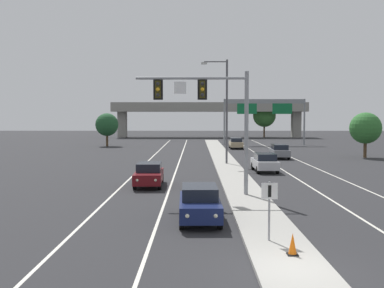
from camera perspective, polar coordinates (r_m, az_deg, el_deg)
The scene contains 20 objects.
ground_plane at distance 14.63m, azimuth 12.75°, elevation -15.57°, with size 260.00×260.00×0.00m, color #28282B.
median_island at distance 31.98m, azimuth 5.85°, elevation -4.89°, with size 2.40×110.00×0.15m, color #9E9B93.
lane_stripe_oncoming_center at distance 38.83m, azimuth -2.07°, elevation -3.48°, with size 0.14×100.00×0.01m, color silver.
lane_stripe_receding_center at distance 39.55m, azimuth 11.70°, elevation -3.42°, with size 0.14×100.00×0.01m, color silver.
edge_stripe_left at distance 39.11m, azimuth -6.91°, elevation -3.45°, with size 0.14×100.00×0.01m, color silver.
edge_stripe_right at distance 40.32m, azimuth 16.31°, elevation -3.36°, with size 0.14×100.00×0.01m, color silver.
overhead_signal_mast at distance 26.49m, azimuth 2.42°, elevation 4.71°, with size 6.57×0.44×7.20m.
median_sign_post at distance 17.11m, azimuth 9.71°, elevation -7.22°, with size 0.60×0.10×2.20m.
street_lamp_median at distance 43.95m, azimuth 4.11°, elevation 4.90°, with size 2.58×0.28×10.00m.
car_oncoming_navy at distance 20.75m, azimuth 0.96°, elevation -7.41°, with size 1.91×4.50×1.58m.
car_oncoming_darkred at distance 30.92m, azimuth -5.43°, elevation -3.79°, with size 1.92×4.51×1.58m.
car_receding_silver at distance 39.17m, azimuth 9.14°, elevation -2.26°, with size 1.88×4.49×1.58m.
car_receding_grey at distance 51.58m, azimuth 10.93°, elevation -0.88°, with size 1.91×4.51×1.58m.
car_receding_tan at distance 65.83m, azimuth 5.54°, elevation 0.12°, with size 1.85×4.48×1.58m.
traffic_cone_median_nose at distance 15.77m, azimuth 12.53°, elevation -12.21°, with size 0.36×0.36×0.74m.
highway_sign_gantry at distance 74.68m, azimuth 9.10°, elevation 4.60°, with size 13.28×0.42×7.50m.
overpass_bridge at distance 100.05m, azimuth 2.17°, elevation 4.16°, with size 42.40×6.40×7.65m.
tree_far_left_a at distance 72.00m, azimuth -10.65°, elevation 2.40°, with size 3.57×3.57×5.17m.
tree_far_right_c at distance 55.07m, azimuth 20.99°, elevation 1.87°, with size 3.56×3.56×5.15m.
tree_far_right_a at distance 102.06m, azimuth 9.08°, elevation 3.54°, with size 5.06×5.06×7.32m.
Camera 1 is at (-3.01, -13.49, 4.78)m, focal length 42.41 mm.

